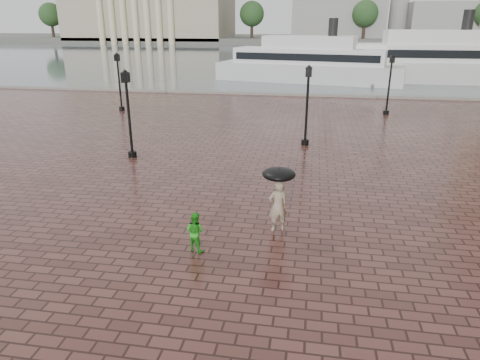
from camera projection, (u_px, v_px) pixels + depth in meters
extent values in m
plane|color=#3D201C|center=(189.00, 265.00, 12.60)|extent=(300.00, 300.00, 0.00)
plane|color=#475056|center=(301.00, 54.00, 97.71)|extent=(240.00, 240.00, 0.00)
cube|color=slate|center=(279.00, 95.00, 42.20)|extent=(80.00, 0.60, 0.30)
cube|color=#4C4C47|center=(307.00, 39.00, 160.27)|extent=(300.00, 60.00, 2.00)
cube|color=gray|center=(151.00, 7.00, 151.25)|extent=(55.00, 30.00, 22.00)
cube|color=gray|center=(337.00, 16.00, 146.69)|extent=(30.00, 22.00, 14.00)
cube|color=gray|center=(445.00, 20.00, 141.70)|extent=(25.00, 22.00, 11.00)
cylinder|color=gray|center=(399.00, 6.00, 142.50)|extent=(6.00, 6.00, 20.00)
cylinder|color=#2D2119|center=(53.00, 31.00, 153.04)|extent=(1.00, 1.00, 8.00)
sphere|color=#203B1B|center=(51.00, 15.00, 151.14)|extent=(8.00, 8.00, 8.00)
cylinder|color=#2D2119|center=(149.00, 31.00, 147.38)|extent=(1.00, 1.00, 8.00)
sphere|color=#203B1B|center=(147.00, 14.00, 145.48)|extent=(8.00, 8.00, 8.00)
cylinder|color=#2D2119|center=(252.00, 32.00, 141.72)|extent=(1.00, 1.00, 8.00)
sphere|color=#203B1B|center=(252.00, 14.00, 139.82)|extent=(8.00, 8.00, 8.00)
cylinder|color=#2D2119|center=(364.00, 32.00, 136.05)|extent=(1.00, 1.00, 8.00)
sphere|color=#203B1B|center=(365.00, 13.00, 134.15)|extent=(8.00, 8.00, 8.00)
cylinder|color=black|center=(132.00, 154.00, 22.74)|extent=(0.44, 0.44, 0.30)
cylinder|color=black|center=(129.00, 120.00, 22.10)|extent=(0.14, 0.14, 4.00)
cube|color=black|center=(125.00, 77.00, 21.36)|extent=(0.35, 0.35, 0.50)
sphere|color=beige|center=(125.00, 77.00, 21.36)|extent=(0.28, 0.28, 0.28)
cylinder|color=black|center=(305.00, 142.00, 25.03)|extent=(0.44, 0.44, 0.30)
cylinder|color=black|center=(307.00, 111.00, 24.39)|extent=(0.14, 0.14, 4.00)
cube|color=black|center=(309.00, 72.00, 23.64)|extent=(0.35, 0.35, 0.50)
sphere|color=beige|center=(309.00, 72.00, 23.64)|extent=(0.28, 0.28, 0.28)
cylinder|color=black|center=(122.00, 109.00, 34.79)|extent=(0.44, 0.44, 0.30)
cylinder|color=black|center=(120.00, 86.00, 34.15)|extent=(0.14, 0.14, 4.00)
cube|color=black|center=(117.00, 58.00, 33.40)|extent=(0.35, 0.35, 0.50)
sphere|color=beige|center=(117.00, 58.00, 33.40)|extent=(0.28, 0.28, 0.28)
cylinder|color=black|center=(386.00, 112.00, 33.33)|extent=(0.44, 0.44, 0.30)
cylinder|color=black|center=(389.00, 88.00, 32.69)|extent=(0.14, 0.14, 4.00)
cube|color=black|center=(392.00, 59.00, 31.95)|extent=(0.35, 0.35, 0.50)
sphere|color=beige|center=(392.00, 59.00, 31.95)|extent=(0.28, 0.28, 0.28)
imported|color=gray|center=(278.00, 206.00, 14.41)|extent=(0.78, 0.65, 1.81)
imported|color=#239A1C|center=(195.00, 232.00, 13.21)|extent=(0.75, 0.67, 1.28)
cube|color=silver|center=(308.00, 73.00, 51.58)|extent=(22.69, 9.65, 2.12)
cube|color=silver|center=(309.00, 56.00, 50.91)|extent=(18.23, 8.07, 1.77)
cube|color=silver|center=(309.00, 42.00, 50.36)|extent=(11.20, 6.12, 1.41)
cylinder|color=black|center=(333.00, 28.00, 48.91)|extent=(1.06, 1.06, 2.12)
cube|color=black|center=(304.00, 57.00, 48.86)|extent=(16.45, 3.49, 0.79)
cube|color=black|center=(313.00, 55.00, 52.95)|extent=(16.45, 3.49, 0.79)
cube|color=silver|center=(433.00, 72.00, 51.49)|extent=(24.84, 6.01, 2.38)
cube|color=silver|center=(436.00, 53.00, 50.74)|extent=(19.88, 5.21, 1.99)
cube|color=silver|center=(438.00, 37.00, 50.12)|extent=(11.93, 4.59, 1.59)
cylinder|color=black|center=(468.00, 21.00, 49.03)|extent=(1.19, 1.19, 2.38)
cube|color=black|center=(442.00, 54.00, 48.30)|extent=(18.87, 0.14, 0.89)
cube|color=black|center=(430.00, 51.00, 53.17)|extent=(18.87, 0.14, 0.89)
cylinder|color=black|center=(278.00, 189.00, 14.19)|extent=(0.02, 0.02, 0.95)
ellipsoid|color=black|center=(279.00, 174.00, 14.01)|extent=(1.10, 1.10, 0.39)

